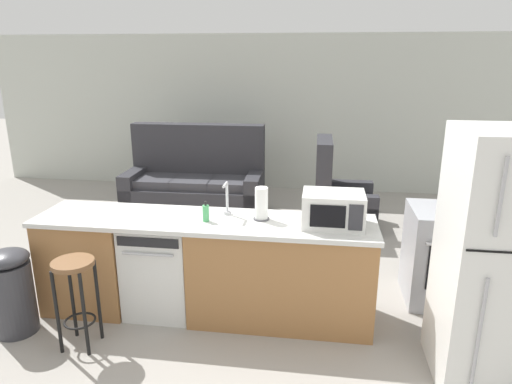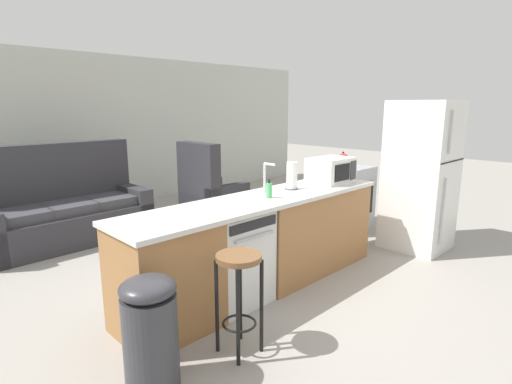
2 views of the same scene
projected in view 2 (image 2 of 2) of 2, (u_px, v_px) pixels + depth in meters
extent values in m
plane|color=gray|center=(251.00, 291.00, 3.83)|extent=(24.00, 24.00, 0.00)
cube|color=beige|center=(91.00, 133.00, 6.69)|extent=(10.00, 0.06, 2.60)
cube|color=#9E6B3D|center=(165.00, 278.00, 3.11)|extent=(0.75, 0.62, 0.86)
cube|color=#9E6B3D|center=(306.00, 230.00, 4.31)|extent=(1.55, 0.62, 0.86)
cube|color=silver|center=(262.00, 200.00, 3.75)|extent=(2.94, 0.66, 0.04)
cube|color=#3F2A18|center=(262.00, 283.00, 3.93)|extent=(2.86, 0.56, 0.08)
cube|color=silver|center=(231.00, 257.00, 3.57)|extent=(0.58, 0.58, 0.84)
cube|color=black|center=(254.00, 225.00, 3.29)|extent=(0.52, 0.01, 0.08)
cylinder|color=#B2B2B7|center=(255.00, 237.00, 3.30)|extent=(0.44, 0.02, 0.02)
cube|color=#A8AAB2|center=(342.00, 200.00, 5.74)|extent=(0.76, 0.64, 0.85)
cube|color=black|center=(362.00, 200.00, 5.50)|extent=(0.53, 0.01, 0.43)
cylinder|color=silver|center=(365.00, 184.00, 5.44)|extent=(0.61, 0.03, 0.03)
cube|color=#A8AAB2|center=(344.00, 169.00, 5.64)|extent=(0.76, 0.64, 0.05)
torus|color=black|center=(345.00, 170.00, 5.43)|extent=(0.16, 0.16, 0.01)
torus|color=black|center=(358.00, 167.00, 5.67)|extent=(0.16, 0.16, 0.01)
torus|color=black|center=(329.00, 168.00, 5.61)|extent=(0.16, 0.16, 0.01)
torus|color=black|center=(343.00, 165.00, 5.84)|extent=(0.16, 0.16, 0.01)
cube|color=white|center=(421.00, 176.00, 4.87)|extent=(0.72, 0.70, 1.81)
cylinder|color=#B2B2B7|center=(451.00, 132.00, 4.36)|extent=(0.02, 0.02, 0.48)
cylinder|color=#B2B2B7|center=(443.00, 212.00, 4.55)|extent=(0.02, 0.02, 0.78)
cube|color=black|center=(453.00, 161.00, 4.58)|extent=(0.68, 0.01, 0.01)
cube|color=white|center=(331.00, 170.00, 4.46)|extent=(0.50, 0.36, 0.28)
cube|color=black|center=(342.00, 172.00, 4.30)|extent=(0.27, 0.01, 0.18)
cube|color=#2D2D33|center=(353.00, 170.00, 4.45)|extent=(0.11, 0.01, 0.21)
cylinder|color=silver|center=(264.00, 191.00, 3.96)|extent=(0.07, 0.07, 0.03)
cylinder|color=silver|center=(265.00, 177.00, 3.93)|extent=(0.02, 0.02, 0.26)
cylinder|color=silver|center=(270.00, 164.00, 3.86)|extent=(0.02, 0.14, 0.02)
cylinder|color=#4C4C51|center=(292.00, 189.00, 4.12)|extent=(0.14, 0.14, 0.01)
cylinder|color=white|center=(292.00, 175.00, 4.09)|extent=(0.11, 0.11, 0.27)
cylinder|color=#4CB266|center=(269.00, 191.00, 3.72)|extent=(0.06, 0.06, 0.14)
cylinder|color=black|center=(269.00, 181.00, 3.70)|extent=(0.02, 0.02, 0.04)
sphere|color=red|center=(343.00, 159.00, 5.82)|extent=(0.17, 0.17, 0.17)
sphere|color=black|center=(343.00, 153.00, 5.80)|extent=(0.03, 0.03, 0.03)
cone|color=red|center=(346.00, 157.00, 5.87)|extent=(0.08, 0.04, 0.06)
cylinder|color=brown|center=(239.00, 257.00, 2.75)|extent=(0.32, 0.32, 0.04)
cylinder|color=black|center=(238.00, 318.00, 2.67)|extent=(0.03, 0.03, 0.70)
cylinder|color=black|center=(261.00, 307.00, 2.82)|extent=(0.03, 0.03, 0.70)
cylinder|color=black|center=(217.00, 307.00, 2.83)|extent=(0.03, 0.03, 0.70)
cylinder|color=black|center=(240.00, 296.00, 2.98)|extent=(0.03, 0.03, 0.70)
torus|color=black|center=(239.00, 323.00, 2.85)|extent=(0.25, 0.25, 0.02)
cylinder|color=#333338|center=(151.00, 342.00, 2.47)|extent=(0.34, 0.34, 0.62)
ellipsoid|color=#333338|center=(148.00, 288.00, 2.39)|extent=(0.35, 0.35, 0.14)
cube|color=#2D2D33|center=(69.00, 226.00, 5.18)|extent=(2.02, 0.94, 0.42)
cube|color=#2D2D33|center=(56.00, 191.00, 5.32)|extent=(2.00, 0.28, 1.27)
cube|color=#2D2D33|center=(132.00, 207.00, 5.79)|extent=(0.22, 0.90, 0.62)
cube|color=#3B3B41|center=(20.00, 215.00, 4.71)|extent=(0.57, 0.64, 0.12)
cube|color=#3B3B41|center=(68.00, 207.00, 5.09)|extent=(0.57, 0.64, 0.12)
cube|color=#3B3B41|center=(109.00, 200.00, 5.48)|extent=(0.57, 0.64, 0.12)
cube|color=#2D2D33|center=(214.00, 203.00, 6.47)|extent=(0.81, 0.86, 0.40)
cube|color=#2D2D33|center=(199.00, 181.00, 6.18)|extent=(0.21, 0.85, 1.20)
cube|color=#2D2D33|center=(228.00, 202.00, 6.21)|extent=(0.80, 0.17, 0.55)
cube|color=#2D2D33|center=(201.00, 195.00, 6.69)|extent=(0.80, 0.17, 0.55)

